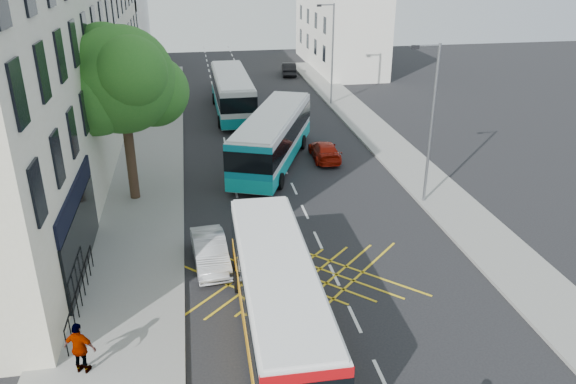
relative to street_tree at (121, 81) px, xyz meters
name	(u,v)px	position (x,y,z in m)	size (l,w,h in m)	color
ground	(382,377)	(8.51, -14.97, -6.29)	(120.00, 120.00, 0.00)	black
pavement_left	(136,198)	(0.01, 0.03, -6.22)	(5.00, 70.00, 0.15)	gray
pavement_right	(423,178)	(16.01, 0.03, -6.22)	(3.00, 70.00, 0.15)	gray
terrace_main	(44,44)	(-5.49, 9.52, 0.46)	(8.30, 45.00, 13.50)	beige
terrace_far	(107,17)	(-5.49, 40.03, -1.29)	(8.00, 20.00, 10.00)	silver
building_right	(339,29)	(19.51, 33.03, -2.29)	(6.00, 18.00, 8.00)	silver
street_tree	(121,81)	(0.00, 0.00, 0.00)	(6.30, 5.70, 8.80)	#382619
lamp_near	(430,117)	(14.71, -2.97, -1.68)	(1.45, 0.15, 8.00)	slate
lamp_far	(331,49)	(14.71, 17.03, -1.68)	(1.45, 0.15, 8.00)	slate
railings	(80,293)	(-1.19, -9.67, -5.57)	(0.08, 5.60, 1.14)	black
bus_near	(278,296)	(5.68, -12.29, -4.77)	(2.67, 10.32, 2.89)	silver
bus_mid	(273,138)	(7.95, 4.10, -4.63)	(6.58, 11.42, 3.16)	silver
bus_far	(232,93)	(6.45, 15.83, -4.62)	(2.89, 11.31, 3.18)	silver
parked_car_silver	(210,251)	(3.61, -7.29, -5.66)	(1.33, 3.82, 1.26)	#AEB2B7
red_hatchback	(325,151)	(11.24, 4.30, -5.73)	(1.57, 3.87, 1.12)	#A01506
distant_car_grey	(231,82)	(6.98, 23.85, -5.54)	(2.51, 5.45, 1.51)	#44464D
distant_car_dark	(289,69)	(13.38, 29.37, -5.64)	(1.37, 3.93, 1.30)	black
pedestrian_far	(80,348)	(-0.58, -13.28, -5.26)	(1.04, 0.43, 1.77)	gray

